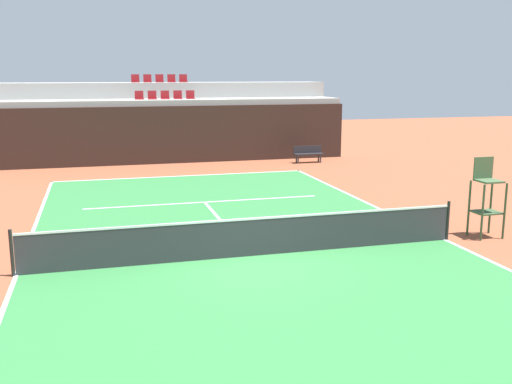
{
  "coord_description": "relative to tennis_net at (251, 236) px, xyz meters",
  "views": [
    {
      "loc": [
        -3.55,
        -13.4,
        4.44
      ],
      "look_at": [
        0.67,
        2.0,
        1.2
      ],
      "focal_mm": 40.99,
      "sensor_mm": 36.0,
      "label": 1
    }
  ],
  "objects": [
    {
      "name": "sideline_left",
      "position": [
        -5.45,
        0.0,
        -0.5
      ],
      "size": [
        0.1,
        24.0,
        0.0
      ],
      "primitive_type": "cube",
      "color": "white",
      "rests_on": "court_surface"
    },
    {
      "name": "stands_tier_upper",
      "position": [
        0.0,
        19.7,
        1.48
      ],
      "size": [
        18.49,
        2.4,
        3.97
      ],
      "primitive_type": "cube",
      "color": "#9E9E99",
      "rests_on": "ground_plane"
    },
    {
      "name": "seating_row_lower",
      "position": [
        -0.0,
        17.4,
        2.76
      ],
      "size": [
        3.09,
        0.44,
        0.44
      ],
      "color": "maroon",
      "rests_on": "stands_tier_lower"
    },
    {
      "name": "centre_service_line",
      "position": [
        0.0,
        3.2,
        -0.5
      ],
      "size": [
        0.1,
        6.4,
        0.0
      ],
      "primitive_type": "cube",
      "color": "white",
      "rests_on": "court_surface"
    },
    {
      "name": "ground_plane",
      "position": [
        0.0,
        0.0,
        -0.51
      ],
      "size": [
        80.0,
        80.0,
        0.0
      ],
      "primitive_type": "plane",
      "color": "brown"
    },
    {
      "name": "baseline_far",
      "position": [
        0.0,
        11.95,
        -0.5
      ],
      "size": [
        11.0,
        0.1,
        0.0
      ],
      "primitive_type": "cube",
      "color": "white",
      "rests_on": "court_surface"
    },
    {
      "name": "court_surface",
      "position": [
        0.0,
        0.0,
        -0.5
      ],
      "size": [
        11.0,
        24.0,
        0.01
      ],
      "primitive_type": "cube",
      "color": "#2D7238",
      "rests_on": "ground_plane"
    },
    {
      "name": "back_wall",
      "position": [
        0.0,
        15.95,
        0.92
      ],
      "size": [
        18.49,
        0.3,
        2.87
      ],
      "primitive_type": "cube",
      "color": "black",
      "rests_on": "ground_plane"
    },
    {
      "name": "stands_tier_lower",
      "position": [
        0.0,
        17.3,
        1.07
      ],
      "size": [
        18.49,
        2.4,
        3.15
      ],
      "primitive_type": "cube",
      "color": "#9E9E99",
      "rests_on": "ground_plane"
    },
    {
      "name": "service_line_far",
      "position": [
        0.0,
        6.4,
        -0.5
      ],
      "size": [
        8.26,
        0.1,
        0.0
      ],
      "primitive_type": "cube",
      "color": "white",
      "rests_on": "court_surface"
    },
    {
      "name": "umpire_chair",
      "position": [
        6.7,
        0.06,
        0.68
      ],
      "size": [
        0.76,
        0.66,
        2.2
      ],
      "color": "#334C2D",
      "rests_on": "ground_plane"
    },
    {
      "name": "player_bench",
      "position": [
        6.79,
        14.32,
        -0.0
      ],
      "size": [
        1.5,
        0.4,
        0.85
      ],
      "color": "#232328",
      "rests_on": "ground_plane"
    },
    {
      "name": "sideline_right",
      "position": [
        5.45,
        0.0,
        -0.5
      ],
      "size": [
        0.1,
        24.0,
        0.0
      ],
      "primitive_type": "cube",
      "color": "white",
      "rests_on": "court_surface"
    },
    {
      "name": "tennis_net",
      "position": [
        0.0,
        0.0,
        0.0
      ],
      "size": [
        11.08,
        0.08,
        1.07
      ],
      "color": "black",
      "rests_on": "court_surface"
    },
    {
      "name": "seating_row_upper",
      "position": [
        -0.0,
        19.8,
        3.59
      ],
      "size": [
        3.09,
        0.44,
        0.44
      ],
      "color": "maroon",
      "rests_on": "stands_tier_upper"
    }
  ]
}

